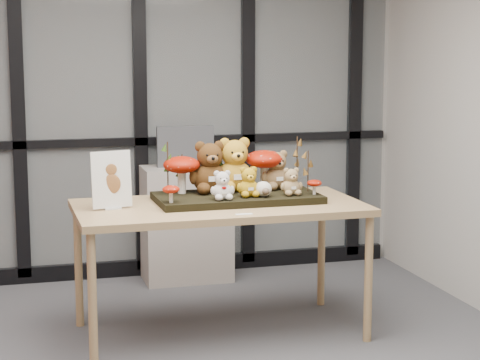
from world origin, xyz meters
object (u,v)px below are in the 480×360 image
object	(u,v)px
mushroom_front_right	(314,186)
monitor	(185,146)
bear_pooh_yellow	(234,162)
sign_holder	(112,182)
bear_small_yellow	(249,180)
cabinet	(187,224)
bear_tan_back	(276,168)
bear_white_bow	(222,184)
mushroom_back_left	(182,173)
mushroom_back_right	(264,168)
bear_brown_medium	(210,164)
bear_beige_small	(291,180)
diorama_tray	(237,198)
plush_cream_hedgehog	(263,188)
display_table	(219,214)
mushroom_front_left	(171,193)

from	to	relation	value
mushroom_front_right	monitor	xyz separation A→B (m)	(-0.53, 1.36, 0.11)
bear_pooh_yellow	monitor	size ratio (longest dim) A/B	0.87
sign_holder	monitor	xyz separation A→B (m)	(0.71, 1.28, 0.04)
bear_small_yellow	cabinet	world-z (taller)	bear_small_yellow
bear_tan_back	mushroom_front_right	size ratio (longest dim) A/B	2.69
bear_white_bow	mushroom_back_left	xyz separation A→B (m)	(-0.19, 0.28, 0.03)
bear_small_yellow	mushroom_back_right	world-z (taller)	mushroom_back_right
bear_brown_medium	monitor	bearing A→B (deg)	85.48
mushroom_front_right	sign_holder	bearing A→B (deg)	176.36
bear_beige_small	cabinet	bearing A→B (deg)	105.72
diorama_tray	plush_cream_hedgehog	world-z (taller)	plush_cream_hedgehog
diorama_tray	bear_pooh_yellow	world-z (taller)	bear_pooh_yellow
bear_small_yellow	monitor	size ratio (longest dim) A/B	0.47
display_table	bear_tan_back	xyz separation A→B (m)	(0.43, 0.20, 0.25)
bear_brown_medium	bear_beige_small	distance (m)	0.52
bear_brown_medium	plush_cream_hedgehog	world-z (taller)	bear_brown_medium
bear_white_bow	mushroom_front_right	distance (m)	0.60
mushroom_back_right	mushroom_back_left	bearing A→B (deg)	-177.77
bear_small_yellow	mushroom_front_left	distance (m)	0.50
bear_beige_small	mushroom_back_left	bearing A→B (deg)	158.70
plush_cream_hedgehog	diorama_tray	bearing A→B (deg)	136.56
bear_white_bow	bear_beige_small	bearing A→B (deg)	4.47
bear_tan_back	bear_small_yellow	xyz separation A→B (m)	(-0.25, -0.23, -0.04)
diorama_tray	bear_beige_small	bearing A→B (deg)	-20.00
cabinet	display_table	bearing A→B (deg)	-92.78
plush_cream_hedgehog	bear_beige_small	bearing A→B (deg)	2.85
mushroom_back_right	sign_holder	size ratio (longest dim) A/B	0.80
bear_white_bow	mushroom_back_right	size ratio (longest dim) A/B	0.71
bear_small_yellow	bear_brown_medium	bearing A→B (deg)	130.65
bear_beige_small	mushroom_back_right	size ratio (longest dim) A/B	0.68
mushroom_back_right	bear_brown_medium	bearing A→B (deg)	-175.34
bear_pooh_yellow	bear_small_yellow	distance (m)	0.24
plush_cream_hedgehog	mushroom_front_right	size ratio (longest dim) A/B	1.03
bear_beige_small	mushroom_front_right	xyz separation A→B (m)	(0.14, -0.02, -0.04)
mushroom_back_right	mushroom_front_left	world-z (taller)	mushroom_back_right
bear_white_bow	mushroom_back_left	world-z (taller)	mushroom_back_left
bear_brown_medium	bear_pooh_yellow	bearing A→B (deg)	1.56
bear_tan_back	bear_white_bow	size ratio (longest dim) A/B	1.41
bear_tan_back	mushroom_back_left	distance (m)	0.62
bear_pooh_yellow	bear_brown_medium	size ratio (longest dim) A/B	1.05
diorama_tray	bear_white_bow	xyz separation A→B (m)	(-0.13, -0.15, 0.12)
bear_brown_medium	bear_beige_small	bearing A→B (deg)	-27.38
mushroom_back_left	mushroom_front_left	xyz separation A→B (m)	(-0.13, -0.30, -0.07)
mushroom_back_right	cabinet	distance (m)	1.23
bear_brown_medium	bear_tan_back	world-z (taller)	bear_brown_medium
display_table	diorama_tray	world-z (taller)	diorama_tray
bear_beige_small	mushroom_back_right	distance (m)	0.28
mushroom_back_left	mushroom_back_right	distance (m)	0.55
mushroom_back_right	monitor	size ratio (longest dim) A/B	0.64
bear_brown_medium	display_table	bearing A→B (deg)	-86.32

